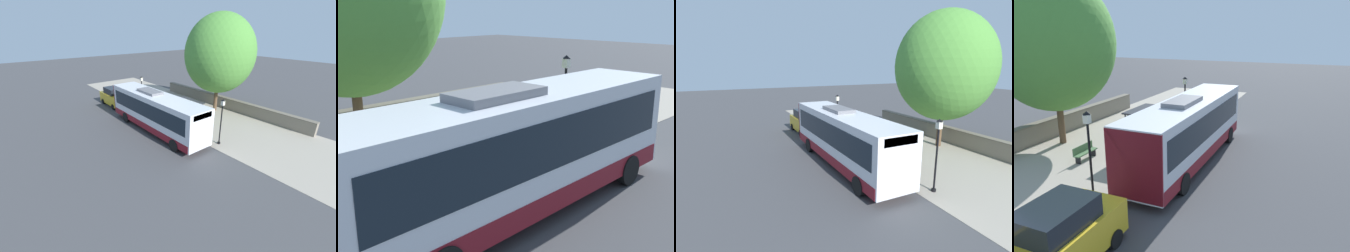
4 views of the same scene
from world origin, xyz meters
TOP-DOWN VIEW (x-y plane):
  - ground_plane at (0.00, 0.00)m, footprint 120.00×120.00m
  - sidewalk_plaza at (-4.50, 0.00)m, footprint 9.00×44.00m
  - stone_wall at (-8.55, 0.00)m, footprint 0.60×20.00m
  - bus at (1.58, 0.14)m, footprint 2.60×11.44m
  - bus_shelter at (-1.72, 1.10)m, footprint 1.59×2.78m
  - pedestrian at (0.03, 4.80)m, footprint 0.34×0.23m
  - bench at (-3.84, -1.88)m, footprint 0.40×1.61m
  - street_lamp_near at (-0.92, 5.57)m, footprint 0.28×0.28m
  - street_lamp_far at (-0.53, -5.43)m, footprint 0.28×0.28m
  - shade_tree at (-7.02, -0.13)m, footprint 7.42×7.42m
  - parked_car_behind_bus at (1.20, -9.11)m, footprint 2.01×4.30m

SIDE VIEW (x-z plane):
  - ground_plane at x=0.00m, z-range 0.00..0.00m
  - sidewalk_plaza at x=-4.50m, z-range 0.00..0.02m
  - bench at x=-3.84m, z-range 0.03..0.91m
  - stone_wall at x=-8.55m, z-range 0.01..1.33m
  - pedestrian at x=0.03m, z-range 0.16..1.91m
  - parked_car_behind_bus at x=1.20m, z-range -0.04..2.12m
  - bus at x=1.58m, z-range 0.06..3.72m
  - bus_shelter at x=-1.72m, z-range 0.79..3.26m
  - street_lamp_near at x=-0.92m, z-range 0.37..4.22m
  - street_lamp_far at x=-0.53m, z-range 0.38..4.29m
  - shade_tree at x=-7.02m, z-range 1.09..11.43m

